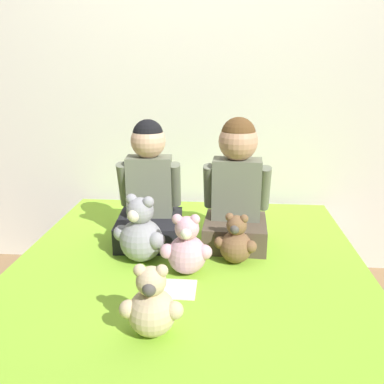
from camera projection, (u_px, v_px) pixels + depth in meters
ground_plane at (187, 367)px, 1.85m from camera, size 14.00×14.00×0.00m
wall_behind_bed at (203, 77)px, 2.52m from camera, size 8.00×0.06×2.50m
bed at (187, 323)px, 1.78m from camera, size 1.59×1.96×0.47m
child_on_left at (149, 193)px, 2.00m from camera, size 0.34×0.36×0.60m
child_on_right at (237, 188)px, 1.96m from camera, size 0.33×0.32×0.62m
teddy_bear_held_by_left_child at (141, 234)px, 1.81m from camera, size 0.25×0.19×0.31m
teddy_bear_held_by_right_child at (236, 242)px, 1.80m from camera, size 0.19×0.14×0.23m
teddy_bear_between_children at (186, 249)px, 1.71m from camera, size 0.22×0.17×0.26m
teddy_bear_at_foot_of_bed at (152, 305)px, 1.31m from camera, size 0.21×0.16×0.25m
sign_card at (170, 289)px, 1.61m from camera, size 0.21×0.15×0.00m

